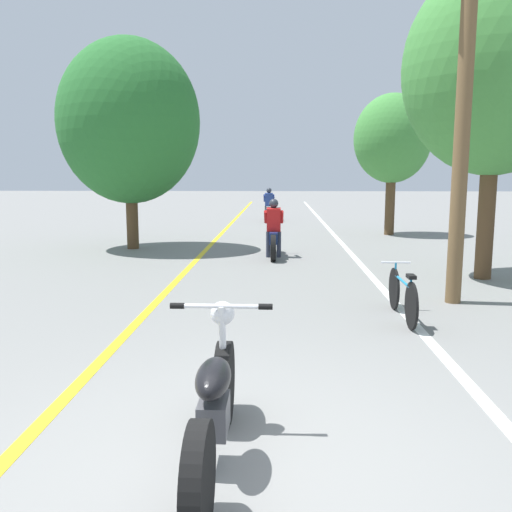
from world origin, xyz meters
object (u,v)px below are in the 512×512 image
roadside_tree_right_near (496,70)px  roadside_tree_left (129,122)px  bicycle_parked (402,295)px  utility_pole (463,121)px  motorcycle_rider_lead (274,235)px  roadside_tree_right_far (392,139)px  motorcycle_rider_far (269,208)px  motorcycle_foreground (214,406)px

roadside_tree_right_near → roadside_tree_left: (-8.03, 3.97, -0.56)m
roadside_tree_left → bicycle_parked: (5.77, -7.05, -3.06)m
roadside_tree_right_near → utility_pole: bearing=-120.7°
roadside_tree_left → motorcycle_rider_lead: 5.02m
roadside_tree_right_far → motorcycle_rider_far: 7.21m
motorcycle_rider_far → motorcycle_rider_lead: bearing=-88.3°
bicycle_parked → utility_pole: bearing=44.5°
roadside_tree_right_near → motorcycle_rider_lead: (-4.15, 2.61, -3.43)m
motorcycle_rider_lead → utility_pole: bearing=-57.9°
utility_pole → motorcycle_foreground: (-3.25, -5.04, -2.40)m
motorcycle_rider_far → utility_pole: bearing=-77.9°
roadside_tree_left → bicycle_parked: 9.61m
roadside_tree_right_near → motorcycle_rider_lead: size_ratio=2.97×
roadside_tree_right_far → motorcycle_foreground: bearing=-105.8°
motorcycle_foreground → bicycle_parked: 4.59m
roadside_tree_right_far → motorcycle_rider_far: roadside_tree_right_far is taller
motorcycle_foreground → motorcycle_rider_far: bearing=89.9°
utility_pole → motorcycle_rider_far: utility_pole is taller
motorcycle_rider_lead → roadside_tree_right_near: bearing=-32.2°
utility_pole → motorcycle_foreground: size_ratio=2.58×
roadside_tree_left → roadside_tree_right_far: bearing=25.8°
motorcycle_rider_lead → motorcycle_rider_far: (-0.30, 10.38, 0.00)m
roadside_tree_left → motorcycle_rider_lead: (3.89, -1.36, -2.87)m
roadside_tree_left → motorcycle_rider_lead: roadside_tree_left is taller
utility_pole → roadside_tree_right_far: utility_pole is taller
roadside_tree_right_near → bicycle_parked: (-2.26, -3.08, -3.62)m
roadside_tree_right_far → bicycle_parked: (-1.97, -10.80, -2.82)m
utility_pole → motorcycle_foreground: 6.46m
motorcycle_foreground → motorcycle_rider_far: motorcycle_rider_far is taller
roadside_tree_right_far → motorcycle_foreground: roadside_tree_right_far is taller
roadside_tree_left → bicycle_parked: size_ratio=3.25×
roadside_tree_right_near → motorcycle_rider_far: roadside_tree_right_near is taller
motorcycle_foreground → roadside_tree_right_far: bearing=74.2°
roadside_tree_left → motorcycle_foreground: bearing=-72.2°
roadside_tree_right_far → roadside_tree_left: size_ratio=0.83×
bicycle_parked → roadside_tree_right_near: bearing=53.7°
roadside_tree_left → motorcycle_rider_far: roadside_tree_left is taller
roadside_tree_left → motorcycle_foreground: (3.56, -11.07, -2.97)m
bicycle_parked → motorcycle_rider_lead: bearing=108.3°
motorcycle_rider_lead → motorcycle_rider_far: motorcycle_rider_lead is taller
roadside_tree_right_near → roadside_tree_right_far: bearing=92.1°
roadside_tree_right_far → motorcycle_rider_lead: size_ratio=2.32×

